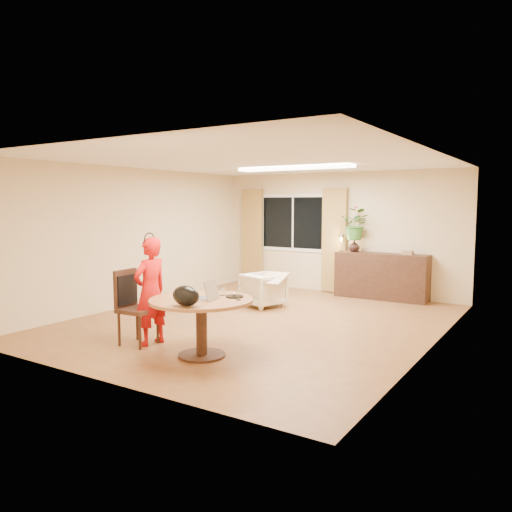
{
  "coord_description": "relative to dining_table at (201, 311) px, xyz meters",
  "views": [
    {
      "loc": [
        4.25,
        -6.81,
        1.93
      ],
      "look_at": [
        0.07,
        -0.2,
        1.11
      ],
      "focal_mm": 35.0,
      "sensor_mm": 36.0,
      "label": 1
    }
  ],
  "objects": [
    {
      "name": "vase",
      "position": [
        0.08,
        4.98,
        0.47
      ],
      "size": [
        0.3,
        0.3,
        0.25
      ],
      "primitive_type": "imported",
      "rotation": [
        0.0,
        0.0,
        0.3
      ],
      "color": "black",
      "rests_on": "sideboard"
    },
    {
      "name": "window",
      "position": [
        -1.48,
        5.2,
        0.91
      ],
      "size": [
        1.7,
        0.03,
        1.3
      ],
      "color": "white",
      "rests_on": "wall_back"
    },
    {
      "name": "ceiling_panel",
      "position": [
        -0.38,
        3.17,
        1.98
      ],
      "size": [
        2.2,
        0.35,
        0.05
      ],
      "primitive_type": "cube",
      "color": "white",
      "rests_on": "ceiling"
    },
    {
      "name": "pot_lid",
      "position": [
        0.3,
        0.3,
        0.18
      ],
      "size": [
        0.28,
        0.28,
        0.04
      ],
      "primitive_type": null,
      "rotation": [
        0.0,
        0.0,
        0.25
      ],
      "color": "white",
      "rests_on": "dining_table"
    },
    {
      "name": "child",
      "position": [
        -0.93,
        0.06,
        0.15
      ],
      "size": [
        0.56,
        0.39,
        1.48
      ],
      "primitive_type": "imported",
      "rotation": [
        0.0,
        0.0,
        -1.64
      ],
      "color": "red",
      "rests_on": "floor"
    },
    {
      "name": "sideboard",
      "position": [
        0.68,
        4.98,
        -0.12
      ],
      "size": [
        1.86,
        0.46,
        0.93
      ],
      "primitive_type": "cube",
      "color": "black",
      "rests_on": "floor"
    },
    {
      "name": "laptop",
      "position": [
        -0.0,
        -0.02,
        0.28
      ],
      "size": [
        0.39,
        0.27,
        0.25
      ],
      "primitive_type": null,
      "rotation": [
        0.0,
        0.0,
        0.05
      ],
      "color": "#B7B7BC",
      "rests_on": "dining_table"
    },
    {
      "name": "tumbler",
      "position": [
        0.08,
        0.33,
        0.21
      ],
      "size": [
        0.08,
        0.08,
        0.11
      ],
      "primitive_type": null,
      "rotation": [
        0.0,
        0.0,
        0.08
      ],
      "color": "white",
      "rests_on": "dining_table"
    },
    {
      "name": "curtain_right",
      "position": [
        -0.43,
        5.13,
        0.56
      ],
      "size": [
        0.55,
        0.08,
        2.25
      ],
      "primitive_type": "cube",
      "color": "brown",
      "rests_on": "wall_back"
    },
    {
      "name": "wall_right",
      "position": [
        2.37,
        1.97,
        0.71
      ],
      "size": [
        0.0,
        6.5,
        6.5
      ],
      "primitive_type": "plane",
      "rotation": [
        1.57,
        0.0,
        -1.57
      ],
      "color": "#D3C089",
      "rests_on": "floor"
    },
    {
      "name": "desk_lamp",
      "position": [
        -0.18,
        4.93,
        0.53
      ],
      "size": [
        0.2,
        0.2,
        0.37
      ],
      "primitive_type": null,
      "rotation": [
        0.0,
        0.0,
        0.35
      ],
      "color": "black",
      "rests_on": "sideboard"
    },
    {
      "name": "wine_glass",
      "position": [
        0.45,
        0.17,
        0.26
      ],
      "size": [
        0.08,
        0.08,
        0.19
      ],
      "primitive_type": null,
      "rotation": [
        0.0,
        0.0,
        -0.25
      ],
      "color": "white",
      "rests_on": "dining_table"
    },
    {
      "name": "bouquet",
      "position": [
        0.11,
        4.98,
        0.92
      ],
      "size": [
        0.6,
        0.53,
        0.66
      ],
      "primitive_type": "imported",
      "rotation": [
        0.0,
        0.0,
        -0.02
      ],
      "color": "#3A6F29",
      "rests_on": "vase"
    },
    {
      "name": "ceiling",
      "position": [
        -0.38,
        1.97,
        2.01
      ],
      "size": [
        6.5,
        6.5,
        0.0
      ],
      "primitive_type": "plane",
      "rotation": [
        3.14,
        0.0,
        0.0
      ],
      "color": "white",
      "rests_on": "wall_back"
    },
    {
      "name": "curtain_left",
      "position": [
        -2.53,
        5.13,
        0.56
      ],
      "size": [
        0.55,
        0.08,
        2.25
      ],
      "primitive_type": "cube",
      "color": "brown",
      "rests_on": "wall_back"
    },
    {
      "name": "armchair",
      "position": [
        -0.95,
        3.06,
        -0.27
      ],
      "size": [
        0.86,
        0.88,
        0.63
      ],
      "primitive_type": "imported",
      "rotation": [
        0.0,
        0.0,
        2.81
      ],
      "color": "beige",
      "rests_on": "floor"
    },
    {
      "name": "wall_left",
      "position": [
        -3.13,
        1.97,
        0.71
      ],
      "size": [
        0.0,
        6.5,
        6.5
      ],
      "primitive_type": "plane",
      "rotation": [
        1.57,
        0.0,
        1.57
      ],
      "color": "#D3C089",
      "rests_on": "floor"
    },
    {
      "name": "dining_chair",
      "position": [
        -1.07,
        -0.04,
        -0.07
      ],
      "size": [
        0.53,
        0.49,
        1.03
      ],
      "primitive_type": null,
      "rotation": [
        0.0,
        0.0,
        0.08
      ],
      "color": "black",
      "rests_on": "floor"
    },
    {
      "name": "wall_back",
      "position": [
        -0.38,
        5.22,
        0.71
      ],
      "size": [
        5.5,
        0.0,
        5.5
      ],
      "primitive_type": "plane",
      "rotation": [
        1.57,
        0.0,
        0.0
      ],
      "color": "#D3C089",
      "rests_on": "floor"
    },
    {
      "name": "floor",
      "position": [
        -0.38,
        1.97,
        -0.59
      ],
      "size": [
        6.5,
        6.5,
        0.0
      ],
      "primitive_type": "plane",
      "color": "brown",
      "rests_on": "ground"
    },
    {
      "name": "dining_table",
      "position": [
        0.0,
        0.0,
        0.0
      ],
      "size": [
        1.31,
        1.31,
        0.74
      ],
      "color": "brown",
      "rests_on": "floor"
    },
    {
      "name": "handbag",
      "position": [
        0.14,
        -0.46,
        0.28
      ],
      "size": [
        0.38,
        0.24,
        0.24
      ],
      "primitive_type": null,
      "rotation": [
        0.0,
        0.0,
        0.07
      ],
      "color": "black",
      "rests_on": "dining_table"
    },
    {
      "name": "book_stack",
      "position": [
        1.19,
        4.98,
        0.39
      ],
      "size": [
        0.21,
        0.17,
        0.08
      ],
      "primitive_type": null,
      "rotation": [
        0.0,
        0.0,
        -0.06
      ],
      "color": "#856143",
      "rests_on": "sideboard"
    },
    {
      "name": "throw",
      "position": [
        -0.7,
        2.98,
        0.06
      ],
      "size": [
        0.5,
        0.59,
        0.03
      ],
      "primitive_type": null,
      "rotation": [
        0.0,
        0.0,
        0.1
      ],
      "color": "beige",
      "rests_on": "armchair"
    }
  ]
}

